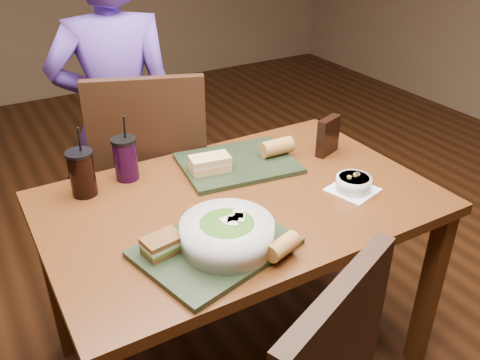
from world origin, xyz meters
name	(u,v)px	position (x,y,z in m)	size (l,w,h in m)	color
ground	(240,353)	(0.00, 0.00, 0.00)	(6.00, 6.00, 0.00)	#381C0B
dining_table	(240,220)	(0.00, 0.00, 0.66)	(1.30, 0.85, 0.75)	#532B10
chair_far	(143,176)	(-0.14, 0.60, 0.59)	(0.59, 0.60, 1.06)	black
diner	(119,119)	(-0.14, 0.83, 0.77)	(0.56, 0.37, 1.54)	#523490
tray_near	(215,248)	(-0.21, -0.21, 0.76)	(0.42, 0.32, 0.02)	black
tray_far	(238,163)	(0.11, 0.21, 0.76)	(0.42, 0.32, 0.02)	black
salad_bowl	(227,233)	(-0.18, -0.23, 0.81)	(0.27, 0.27, 0.09)	silver
soup_bowl	(353,183)	(0.36, -0.15, 0.78)	(0.18, 0.18, 0.06)	white
sandwich_near	(162,245)	(-0.35, -0.17, 0.79)	(0.12, 0.09, 0.05)	#593819
sandwich_far	(210,163)	(-0.01, 0.20, 0.80)	(0.15, 0.10, 0.06)	tan
baguette_near	(283,246)	(-0.06, -0.35, 0.79)	(0.05, 0.05, 0.10)	#AD7533
baguette_far	(277,147)	(0.27, 0.18, 0.80)	(0.06, 0.06, 0.13)	#AD7533
cup_cola	(82,173)	(-0.44, 0.29, 0.83)	(0.09, 0.09, 0.25)	black
cup_berry	(126,158)	(-0.28, 0.33, 0.83)	(0.09, 0.09, 0.24)	black
chip_bag	(328,136)	(0.47, 0.12, 0.83)	(0.11, 0.04, 0.15)	black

